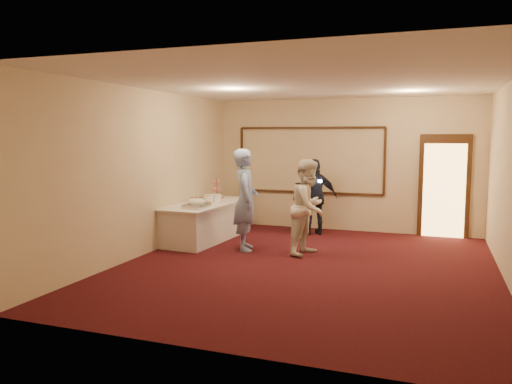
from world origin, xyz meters
TOP-DOWN VIEW (x-y plane):
  - floor at (0.00, 0.00)m, footprint 7.00×7.00m
  - room_walls at (0.00, 0.00)m, footprint 6.04×7.04m
  - wall_molding at (-0.80, 3.47)m, footprint 3.45×0.04m
  - doorway at (2.15, 3.45)m, footprint 1.05×0.07m
  - buffet_table at (-2.51, 1.49)m, footprint 1.14×2.61m
  - pavlova_tray at (-2.37, 0.75)m, footprint 0.41×0.57m
  - cupcake_stand at (-2.67, 2.36)m, footprint 0.31×0.31m
  - plate_stack_a at (-2.49, 1.54)m, footprint 0.21×0.21m
  - plate_stack_b at (-2.39, 1.74)m, footprint 0.19×0.19m
  - tart at (-2.40, 1.19)m, footprint 0.28×0.28m
  - man at (-1.39, 0.85)m, footprint 0.68×0.82m
  - woman at (-0.18, 0.90)m, footprint 0.84×0.98m
  - guest at (-0.50, 2.78)m, footprint 1.05×0.80m
  - camera_flash at (-0.35, 2.58)m, footprint 0.08×0.05m

SIDE VIEW (x-z plane):
  - floor at x=0.00m, z-range 0.00..0.00m
  - buffet_table at x=-2.51m, z-range 0.00..0.77m
  - tart at x=-2.40m, z-range 0.77..0.82m
  - guest at x=-0.50m, z-range 0.00..1.66m
  - plate_stack_b at x=-2.39m, z-range 0.77..0.93m
  - plate_stack_a at x=-2.49m, z-range 0.77..0.94m
  - pavlova_tray at x=-2.37m, z-range 0.76..0.96m
  - woman at x=-0.18m, z-range 0.00..1.74m
  - cupcake_stand at x=-2.67m, z-range 0.70..1.17m
  - man at x=-1.39m, z-range 0.00..1.92m
  - doorway at x=2.15m, z-range -0.02..2.18m
  - camera_flash at x=-0.35m, z-range 1.17..1.22m
  - wall_molding at x=-0.80m, z-range 0.83..2.38m
  - room_walls at x=0.00m, z-range 0.52..3.54m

